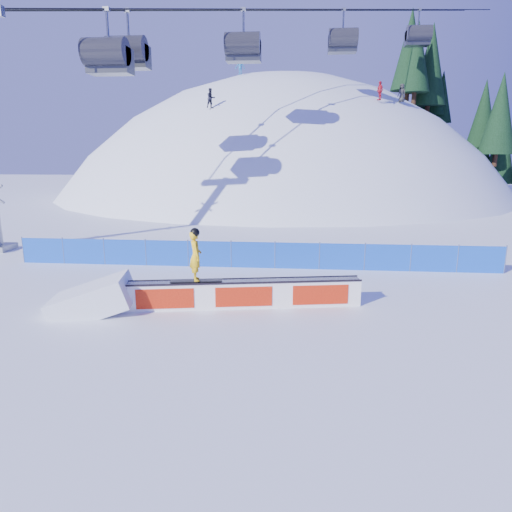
{
  "coord_description": "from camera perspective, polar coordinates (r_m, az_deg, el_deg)",
  "views": [
    {
      "loc": [
        1.96,
        -15.59,
        5.27
      ],
      "look_at": [
        0.48,
        0.7,
        1.45
      ],
      "focal_mm": 32.0,
      "sensor_mm": 36.0,
      "label": 1
    }
  ],
  "objects": [
    {
      "name": "distant_skiers",
      "position": [
        46.74,
        4.75,
        20.66
      ],
      "size": [
        18.24,
        11.43,
        5.96
      ],
      "color": "black",
      "rests_on": "ground"
    },
    {
      "name": "snowboarder",
      "position": [
        15.23,
        -7.57,
        0.1
      ],
      "size": [
        1.76,
        0.71,
        1.81
      ],
      "rotation": [
        0.0,
        0.0,
        1.93
      ],
      "color": "black",
      "rests_on": "rail_box"
    },
    {
      "name": "ground",
      "position": [
        16.57,
        -1.89,
        -5.39
      ],
      "size": [
        160.0,
        160.0,
        0.0
      ],
      "primitive_type": "plane",
      "color": "silver",
      "rests_on": "ground"
    },
    {
      "name": "safety_fence",
      "position": [
        20.71,
        -0.38,
        0.14
      ],
      "size": [
        22.05,
        0.05,
        1.3
      ],
      "color": "blue",
      "rests_on": "ground"
    },
    {
      "name": "rail_box",
      "position": [
        15.6,
        -1.59,
        -4.74
      ],
      "size": [
        8.03,
        1.93,
        0.97
      ],
      "rotation": [
        0.0,
        0.0,
        0.17
      ],
      "color": "white",
      "rests_on": "ground"
    },
    {
      "name": "snow_hill",
      "position": [
        62.14,
        3.03,
        -8.86
      ],
      "size": [
        64.0,
        64.0,
        64.0
      ],
      "color": "white",
      "rests_on": "ground"
    },
    {
      "name": "snow_ramp",
      "position": [
        16.3,
        -19.66,
        -6.5
      ],
      "size": [
        2.98,
        2.15,
        1.7
      ],
      "primitive_type": null,
      "rotation": [
        0.0,
        -0.31,
        0.17
      ],
      "color": "silver",
      "rests_on": "ground"
    },
    {
      "name": "treeline",
      "position": [
        60.74,
        25.75,
        16.59
      ],
      "size": [
        20.57,
        12.67,
        19.59
      ],
      "color": "#321F14",
      "rests_on": "ground"
    },
    {
      "name": "chairlift",
      "position": [
        44.7,
        9.71,
        28.05
      ],
      "size": [
        40.8,
        41.7,
        22.0
      ],
      "color": "gray",
      "rests_on": "ground"
    }
  ]
}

